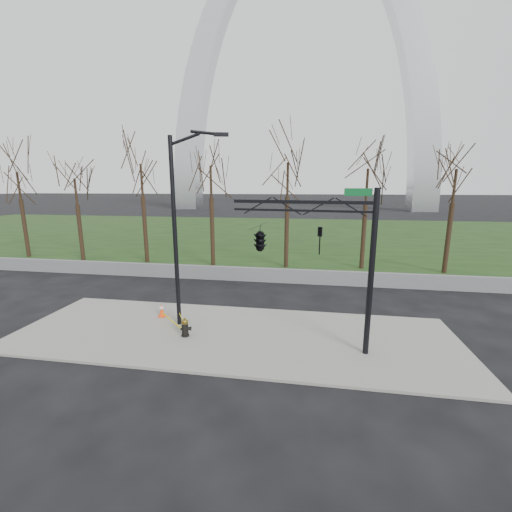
% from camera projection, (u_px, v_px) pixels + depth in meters
% --- Properties ---
extents(ground, '(500.00, 500.00, 0.00)m').
position_uv_depth(ground, '(233.00, 336.00, 13.58)').
color(ground, black).
rests_on(ground, ground).
extents(sidewalk, '(18.00, 6.00, 0.10)m').
position_uv_depth(sidewalk, '(233.00, 335.00, 13.57)').
color(sidewalk, gray).
rests_on(sidewalk, ground).
extents(grass_strip, '(120.00, 40.00, 0.06)m').
position_uv_depth(grass_strip, '(286.00, 234.00, 42.53)').
color(grass_strip, black).
rests_on(grass_strip, ground).
extents(guardrail, '(60.00, 0.30, 0.90)m').
position_uv_depth(guardrail, '(261.00, 275.00, 21.20)').
color(guardrail, '#59595B').
rests_on(guardrail, ground).
extents(gateway_arch, '(66.00, 6.00, 65.00)m').
position_uv_depth(gateway_arch, '(302.00, 74.00, 79.22)').
color(gateway_arch, silver).
rests_on(gateway_arch, ground).
extents(tree_row, '(37.48, 4.00, 8.22)m').
position_uv_depth(tree_row, '(213.00, 212.00, 24.98)').
color(tree_row, black).
rests_on(tree_row, ground).
extents(fire_hydrant, '(0.48, 0.32, 0.78)m').
position_uv_depth(fire_hydrant, '(185.00, 328.00, 13.26)').
color(fire_hydrant, black).
rests_on(fire_hydrant, sidewalk).
extents(traffic_cone, '(0.34, 0.34, 0.61)m').
position_uv_depth(traffic_cone, '(162.00, 310.00, 15.27)').
color(traffic_cone, '#FF410D').
rests_on(traffic_cone, sidewalk).
extents(street_light, '(2.35, 0.77, 8.21)m').
position_uv_depth(street_light, '(180.00, 219.00, 13.58)').
color(street_light, black).
rests_on(street_light, ground).
extents(traffic_signal_mast, '(5.06, 2.53, 6.00)m').
position_uv_depth(traffic_signal_mast, '(280.00, 239.00, 12.06)').
color(traffic_signal_mast, black).
rests_on(traffic_signal_mast, ground).
extents(caution_tape, '(1.83, 1.78, 0.40)m').
position_uv_depth(caution_tape, '(176.00, 320.00, 14.13)').
color(caution_tape, yellow).
rests_on(caution_tape, ground).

